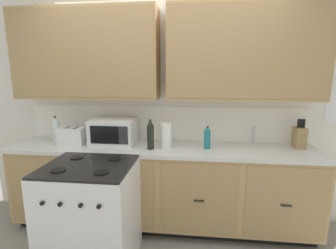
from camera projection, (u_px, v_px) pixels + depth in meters
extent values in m
plane|color=gray|center=(158.00, 242.00, 2.58)|extent=(8.14, 8.14, 0.00)
cube|color=white|center=(165.00, 109.00, 2.94)|extent=(4.46, 0.05, 2.60)
cube|color=white|center=(165.00, 123.00, 2.94)|extent=(3.26, 0.01, 0.40)
cube|color=tan|center=(87.00, 55.00, 2.72)|extent=(1.58, 0.34, 0.95)
cube|color=#A58052|center=(79.00, 53.00, 2.55)|extent=(1.55, 0.01, 0.89)
cube|color=tan|center=(245.00, 53.00, 2.54)|extent=(1.58, 0.34, 0.95)
cube|color=#A58052|center=(248.00, 52.00, 2.37)|extent=(1.55, 0.01, 0.89)
cube|color=black|center=(162.00, 219.00, 2.90)|extent=(3.19, 0.48, 0.10)
cube|color=tan|center=(162.00, 184.00, 2.78)|extent=(3.26, 0.60, 0.80)
cube|color=#A88354|center=(43.00, 191.00, 2.62)|extent=(0.75, 0.01, 0.73)
cube|color=black|center=(42.00, 192.00, 2.60)|extent=(0.10, 0.01, 0.01)
cube|color=#A88354|center=(118.00, 195.00, 2.53)|extent=(0.75, 0.01, 0.73)
cube|color=black|center=(118.00, 197.00, 2.52)|extent=(0.10, 0.01, 0.01)
cube|color=#A88354|center=(199.00, 200.00, 2.44)|extent=(0.75, 0.01, 0.73)
cube|color=black|center=(199.00, 201.00, 2.43)|extent=(0.10, 0.01, 0.01)
cube|color=#A88354|center=(286.00, 205.00, 2.35)|extent=(0.75, 0.01, 0.73)
cube|color=black|center=(286.00, 206.00, 2.34)|extent=(0.10, 0.01, 0.01)
cube|color=silver|center=(162.00, 148.00, 2.70)|extent=(3.29, 0.63, 0.04)
cube|color=#A8AAAF|center=(257.00, 150.00, 2.62)|extent=(0.56, 0.38, 0.02)
cube|color=white|center=(91.00, 216.00, 2.23)|extent=(0.76, 0.66, 0.92)
cube|color=black|center=(88.00, 166.00, 2.14)|extent=(0.74, 0.65, 0.02)
cylinder|color=black|center=(58.00, 170.00, 2.00)|extent=(0.12, 0.12, 0.01)
cylinder|color=black|center=(101.00, 172.00, 1.96)|extent=(0.12, 0.12, 0.01)
cylinder|color=black|center=(77.00, 158.00, 2.31)|extent=(0.12, 0.12, 0.01)
cylinder|color=black|center=(114.00, 159.00, 2.28)|extent=(0.12, 0.12, 0.01)
cylinder|color=black|center=(42.00, 203.00, 1.87)|extent=(0.03, 0.02, 0.03)
cylinder|color=black|center=(60.00, 204.00, 1.85)|extent=(0.03, 0.02, 0.03)
cylinder|color=black|center=(80.00, 206.00, 1.83)|extent=(0.03, 0.02, 0.03)
cylinder|color=black|center=(99.00, 207.00, 1.82)|extent=(0.03, 0.02, 0.03)
cube|color=white|center=(114.00, 131.00, 2.79)|extent=(0.48, 0.36, 0.28)
cube|color=black|center=(104.00, 135.00, 2.62)|extent=(0.31, 0.01, 0.19)
cube|color=#28282D|center=(123.00, 135.00, 2.60)|extent=(0.10, 0.01, 0.19)
cube|color=white|center=(72.00, 136.00, 2.77)|extent=(0.28, 0.18, 0.19)
cube|color=black|center=(67.00, 128.00, 2.75)|extent=(0.02, 0.13, 0.01)
cube|color=black|center=(76.00, 128.00, 2.74)|extent=(0.02, 0.13, 0.01)
cube|color=#9C794E|center=(299.00, 138.00, 2.63)|extent=(0.11, 0.14, 0.22)
cylinder|color=black|center=(298.00, 123.00, 2.59)|extent=(0.02, 0.02, 0.09)
cylinder|color=black|center=(300.00, 123.00, 2.59)|extent=(0.02, 0.02, 0.09)
cylinder|color=black|center=(302.00, 123.00, 2.59)|extent=(0.02, 0.02, 0.09)
cylinder|color=black|center=(304.00, 123.00, 2.59)|extent=(0.02, 0.02, 0.09)
cylinder|color=#B2B5BA|center=(253.00, 135.00, 2.77)|extent=(0.02, 0.02, 0.20)
cylinder|color=white|center=(166.00, 135.00, 2.65)|extent=(0.12, 0.12, 0.26)
cylinder|color=silver|center=(56.00, 132.00, 2.86)|extent=(0.08, 0.08, 0.24)
cone|color=silver|center=(55.00, 119.00, 2.83)|extent=(0.07, 0.07, 0.06)
cylinder|color=black|center=(55.00, 117.00, 2.83)|extent=(0.03, 0.03, 0.02)
cylinder|color=black|center=(150.00, 137.00, 2.58)|extent=(0.07, 0.07, 0.25)
cone|color=black|center=(150.00, 123.00, 2.55)|extent=(0.06, 0.06, 0.06)
cylinder|color=black|center=(150.00, 120.00, 2.55)|extent=(0.03, 0.03, 0.02)
cylinder|color=#1E707A|center=(207.00, 140.00, 2.61)|extent=(0.07, 0.07, 0.19)
cone|color=#1E707A|center=(208.00, 128.00, 2.58)|extent=(0.06, 0.06, 0.05)
cylinder|color=black|center=(208.00, 127.00, 2.58)|extent=(0.02, 0.02, 0.02)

